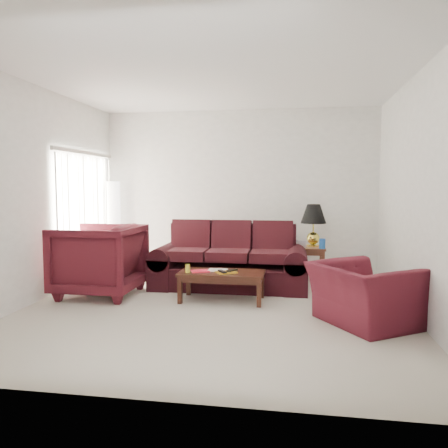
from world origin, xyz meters
name	(u,v)px	position (x,y,z in m)	size (l,w,h in m)	color
floor	(214,309)	(0.00, 0.00, 0.00)	(5.00, 5.00, 0.00)	beige
blinds	(86,218)	(-2.42, 1.30, 1.08)	(0.10, 2.00, 2.16)	silver
sofa	(230,257)	(0.03, 1.24, 0.50)	(2.43, 1.05, 0.99)	black
throw_pillow	(201,235)	(-0.63, 2.12, 0.74)	(0.39, 0.11, 0.39)	black
end_table	(309,263)	(1.29, 2.00, 0.29)	(0.53, 0.53, 0.58)	#55231D
table_lamp	(313,225)	(1.35, 2.06, 0.94)	(0.43, 0.43, 0.72)	gold
clock	(302,244)	(1.16, 1.85, 0.64)	(0.13, 0.05, 0.13)	silver
blue_canister	(322,244)	(1.49, 1.80, 0.66)	(0.10, 0.10, 0.17)	#184C9D
picture_frame	(297,241)	(1.09, 2.13, 0.66)	(0.13, 0.02, 0.16)	#AFAFB3
floor_lamp	(114,226)	(-2.31, 2.18, 0.86)	(0.28, 0.28, 1.73)	white
armchair_left	(99,260)	(-1.80, 0.46, 0.53)	(1.13, 1.16, 1.06)	#410F16
armchair_right	(363,295)	(1.83, -0.35, 0.35)	(1.08, 0.95, 0.70)	#47101A
coffee_table	(222,286)	(0.04, 0.43, 0.21)	(1.19, 0.59, 0.41)	black
magazine_red	(200,271)	(-0.26, 0.39, 0.42)	(0.25, 0.19, 0.01)	red
magazine_white	(218,270)	(-0.03, 0.50, 0.42)	(0.27, 0.20, 0.02)	white
magazine_orange	(226,272)	(0.11, 0.36, 0.42)	(0.27, 0.20, 0.02)	#C79217
remote_a	(222,271)	(0.06, 0.30, 0.44)	(0.06, 0.19, 0.02)	black
remote_b	(232,270)	(0.19, 0.40, 0.44)	(0.05, 0.19, 0.02)	black
yellow_glass	(188,268)	(-0.42, 0.30, 0.47)	(0.07, 0.07, 0.12)	gold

